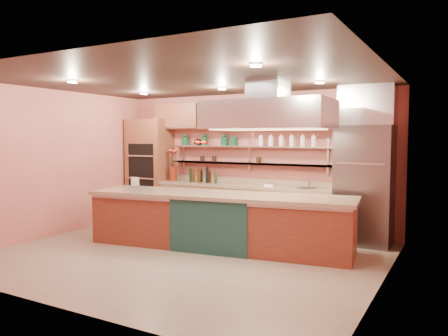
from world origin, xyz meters
The scene contains 21 objects.
floor centered at (0.00, 0.00, -0.01)m, with size 6.00×5.00×0.02m, color gray.
ceiling centered at (0.00, 0.00, 2.80)m, with size 6.00×5.00×0.02m, color black.
wall_back centered at (0.00, 2.50, 1.40)m, with size 6.00×0.04×2.80m, color #C86A5E.
wall_front centered at (0.00, -2.50, 1.40)m, with size 6.00×0.04×2.80m, color #C86A5E.
wall_left centered at (-3.00, 0.00, 1.40)m, with size 0.04×5.00×2.80m, color #C86A5E.
wall_right centered at (3.00, 0.00, 1.40)m, with size 0.04×5.00×2.80m, color #C86A5E.
oven_stack centered at (-2.45, 2.18, 1.15)m, with size 0.95×0.64×2.30m, color brown.
refrigerator centered at (2.35, 2.14, 1.05)m, with size 0.95×0.72×2.10m, color slate.
back_counter centered at (-0.05, 2.20, 0.47)m, with size 3.84×0.64×0.93m, color tan.
wall_shelf_lower centered at (-0.05, 2.37, 1.35)m, with size 3.60×0.26×0.03m, color #B5B8BC.
wall_shelf_upper centered at (-0.05, 2.37, 1.70)m, with size 3.60×0.26×0.03m, color #B5B8BC.
upper_cabinets centered at (0.00, 2.32, 2.35)m, with size 4.60×0.36×0.55m, color brown.
range_hood centered at (1.14, 0.67, 2.25)m, with size 2.00×1.00×0.45m, color #B5B8BC.
ceiling_downlights centered at (0.00, 0.20, 2.77)m, with size 4.00×2.80×0.02m, color #FFE5A5.
island centered at (0.24, 0.67, 0.47)m, with size 4.49×0.98×0.94m, color brown.
flower_vase centered at (-1.78, 2.15, 1.09)m, with size 0.18×0.18×0.31m, color maroon.
oil_bottle_cluster centered at (-0.97, 2.15, 1.05)m, with size 0.75×0.21×0.24m, color black.
kitchen_scale centered at (0.54, 2.15, 0.98)m, with size 0.18×0.13×0.10m, color white.
bar_faucet centered at (1.32, 2.25, 1.03)m, with size 0.03×0.03×0.21m, color silver.
copper_kettle centered at (-1.26, 2.37, 1.79)m, with size 0.18×0.18×0.15m, color #D44D31.
green_canister centered at (-0.38, 2.37, 1.81)m, with size 0.16×0.16×0.19m, color #0E4426.
Camera 1 is at (3.90, -5.74, 1.89)m, focal length 35.00 mm.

